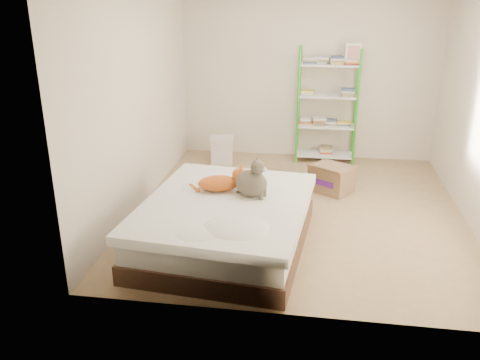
% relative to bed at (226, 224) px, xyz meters
% --- Properties ---
extents(room, '(3.81, 4.21, 2.61)m').
position_rel_bed_xyz_m(room, '(0.70, 1.03, 1.05)').
color(room, tan).
rests_on(room, ground).
extents(bed, '(1.76, 2.12, 0.50)m').
position_rel_bed_xyz_m(bed, '(0.00, 0.00, 0.00)').
color(bed, brown).
rests_on(bed, ground).
extents(orange_cat, '(0.55, 0.37, 0.21)m').
position_rel_bed_xyz_m(orange_cat, '(-0.12, 0.26, 0.35)').
color(orange_cat, orange).
rests_on(orange_cat, bed).
extents(grey_cat, '(0.41, 0.37, 0.40)m').
position_rel_bed_xyz_m(grey_cat, '(0.23, 0.16, 0.45)').
color(grey_cat, brown).
rests_on(grey_cat, bed).
extents(shelf_unit, '(0.88, 0.36, 1.74)m').
position_rel_bed_xyz_m(shelf_unit, '(1.01, 2.91, 0.64)').
color(shelf_unit, green).
rests_on(shelf_unit, ground).
extents(cardboard_box, '(0.62, 0.66, 0.40)m').
position_rel_bed_xyz_m(cardboard_box, '(1.09, 1.68, -0.08)').
color(cardboard_box, brown).
rests_on(cardboard_box, ground).
extents(white_bin, '(0.39, 0.35, 0.40)m').
position_rel_bed_xyz_m(white_bin, '(-0.52, 2.57, -0.05)').
color(white_bin, silver).
rests_on(white_bin, ground).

